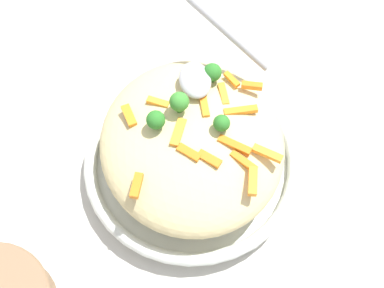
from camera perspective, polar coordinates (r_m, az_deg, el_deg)
ground_plane at (r=0.66m, az=-0.00°, el=-2.93°), size 2.40×2.40×0.00m
serving_bowl at (r=0.64m, az=-0.00°, el=-2.13°), size 0.29×0.29×0.04m
pasta_mound at (r=0.59m, az=-0.00°, el=0.23°), size 0.25×0.24×0.08m
carrot_piece_0 at (r=0.58m, az=-7.73°, el=3.49°), size 0.03×0.02×0.01m
carrot_piece_1 at (r=0.57m, az=1.55°, el=4.58°), size 0.03×0.01×0.01m
carrot_piece_2 at (r=0.55m, az=-1.69°, el=1.42°), size 0.04×0.03×0.01m
carrot_piece_3 at (r=0.55m, az=9.22°, el=-1.15°), size 0.03×0.03×0.01m
carrot_piece_4 at (r=0.54m, az=2.13°, el=-1.82°), size 0.03×0.03×0.01m
carrot_piece_5 at (r=0.55m, az=5.23°, el=-0.14°), size 0.03×0.04×0.01m
carrot_piece_6 at (r=0.54m, az=6.34°, el=-2.12°), size 0.03×0.03×0.01m
carrot_piece_7 at (r=0.58m, az=5.97°, el=4.08°), size 0.01×0.04×0.01m
carrot_piece_8 at (r=0.53m, az=-6.80°, el=-5.07°), size 0.03×0.02×0.01m
carrot_piece_9 at (r=0.60m, az=7.35°, el=7.09°), size 0.02×0.03×0.01m
carrot_piece_10 at (r=0.59m, az=3.88°, el=6.13°), size 0.03×0.01×0.01m
carrot_piece_11 at (r=0.54m, az=-0.39°, el=-1.05°), size 0.03×0.03×0.01m
carrot_piece_12 at (r=0.60m, az=4.89°, el=7.90°), size 0.03×0.02×0.01m
carrot_piece_13 at (r=0.53m, az=7.44°, el=-4.54°), size 0.04×0.02×0.01m
carrot_piece_14 at (r=0.58m, az=-4.18°, el=5.07°), size 0.02×0.03×0.01m
broccoli_floret_0 at (r=0.55m, az=3.65°, el=2.54°), size 0.02×0.02×0.03m
broccoli_floret_1 at (r=0.55m, az=-4.46°, el=2.94°), size 0.02×0.02×0.03m
broccoli_floret_2 at (r=0.55m, az=-1.57°, el=5.16°), size 0.02×0.02×0.03m
broccoli_floret_3 at (r=0.59m, az=2.51°, el=8.73°), size 0.02×0.02×0.03m
serving_spoon at (r=0.59m, az=1.62°, el=9.95°), size 0.13×0.12×0.08m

